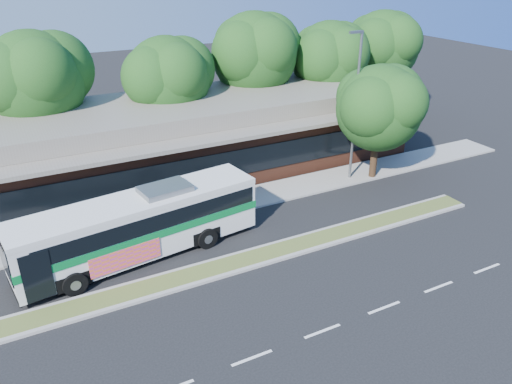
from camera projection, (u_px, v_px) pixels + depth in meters
The scene contains 12 objects.
ground at pixel (260, 265), 22.86m from camera, with size 120.00×120.00×0.00m, color black.
median_strip at pixel (254, 258), 23.30m from camera, with size 26.00×1.10×0.15m, color #4F5C27.
sidewalk at pixel (207, 208), 27.95m from camera, with size 44.00×2.60×0.12m, color gray.
plaza_building at pixel (166, 138), 32.33m from camera, with size 33.20×11.20×4.45m.
lamp_post at pixel (355, 104), 29.55m from camera, with size 0.93×0.18×9.07m.
tree_bg_b at pixel (41, 77), 30.38m from camera, with size 6.69×6.00×9.00m.
tree_bg_c at pixel (172, 76), 33.15m from camera, with size 6.24×5.60×8.26m.
tree_bg_d at pixel (259, 52), 36.55m from camera, with size 6.91×6.20×9.37m.
tree_bg_e at pixel (333, 57), 38.53m from camera, with size 6.47×5.80×8.50m.
tree_bg_f at pixel (385, 45), 41.71m from camera, with size 6.69×6.00×8.92m.
transit_bus at pixel (140, 222), 22.90m from camera, with size 11.67×4.02×3.21m.
sidewalk_tree at pixel (383, 105), 30.09m from camera, with size 5.80×5.21×7.16m.
Camera 1 is at (-9.07, -16.91, 12.87)m, focal length 35.00 mm.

